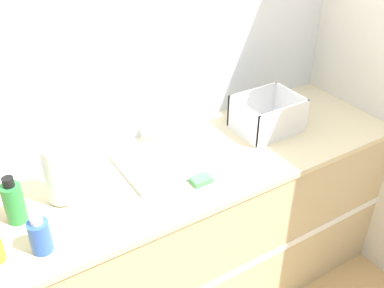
# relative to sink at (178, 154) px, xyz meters

# --- Properties ---
(wall_back) EXTENTS (4.57, 0.06, 2.60)m
(wall_back) POSITION_rel_sink_xyz_m (0.03, 0.29, 0.35)
(wall_back) COLOR silver
(wall_back) RESTS_ON ground_plane
(wall_right) EXTENTS (0.06, 2.65, 2.60)m
(wall_right) POSITION_rel_sink_xyz_m (1.15, -0.06, 0.35)
(wall_right) COLOR beige
(wall_right) RESTS_ON ground_plane
(counter_cabinet) EXTENTS (2.19, 0.67, 0.94)m
(counter_cabinet) POSITION_rel_sink_xyz_m (0.03, -0.06, -0.48)
(counter_cabinet) COLOR tan
(counter_cabinet) RESTS_ON ground_plane
(sink) EXTENTS (0.57, 0.36, 0.23)m
(sink) POSITION_rel_sink_xyz_m (0.00, 0.00, 0.00)
(sink) COLOR silver
(sink) RESTS_ON counter_cabinet
(paper_towel_roll) EXTENTS (0.12, 0.12, 0.26)m
(paper_towel_roll) POSITION_rel_sink_xyz_m (-0.56, -0.01, 0.12)
(paper_towel_roll) COLOR #4C4C51
(paper_towel_roll) RESTS_ON counter_cabinet
(dish_rack) EXTENTS (0.32, 0.26, 0.18)m
(dish_rack) POSITION_rel_sink_xyz_m (0.52, -0.02, 0.06)
(dish_rack) COLOR white
(dish_rack) RESTS_ON counter_cabinet
(bottle_green) EXTENTS (0.08, 0.08, 0.21)m
(bottle_green) POSITION_rel_sink_xyz_m (-0.76, -0.04, 0.08)
(bottle_green) COLOR #2D8C3D
(bottle_green) RESTS_ON counter_cabinet
(bottle_blue) EXTENTS (0.08, 0.08, 0.16)m
(bottle_blue) POSITION_rel_sink_xyz_m (-0.72, -0.25, 0.05)
(bottle_blue) COLOR #2D56B7
(bottle_blue) RESTS_ON counter_cabinet
(sponge) EXTENTS (0.09, 0.06, 0.02)m
(sponge) POSITION_rel_sink_xyz_m (-0.01, -0.22, -0.00)
(sponge) COLOR #4CB259
(sponge) RESTS_ON counter_cabinet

